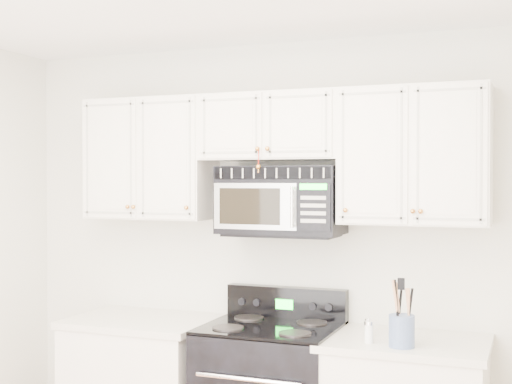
% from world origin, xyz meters
% --- Properties ---
extents(room, '(3.51, 3.51, 2.61)m').
position_xyz_m(room, '(0.00, 0.00, 1.30)').
color(room, '#A06649').
rests_on(room, ground).
extents(upper_cabinets, '(2.44, 0.37, 0.75)m').
position_xyz_m(upper_cabinets, '(-0.00, 1.58, 1.93)').
color(upper_cabinets, silver).
rests_on(upper_cabinets, ground).
extents(microwave, '(0.71, 0.41, 0.39)m').
position_xyz_m(microwave, '(0.05, 1.57, 1.65)').
color(microwave, black).
rests_on(microwave, ground).
extents(utensil_crock, '(0.13, 0.13, 0.34)m').
position_xyz_m(utensil_crock, '(0.81, 1.25, 1.01)').
color(utensil_crock, '#4D618C').
rests_on(utensil_crock, base_cabinet_right).
extents(shaker_salt, '(0.04, 0.04, 0.09)m').
position_xyz_m(shaker_salt, '(0.60, 1.45, 0.97)').
color(shaker_salt, silver).
rests_on(shaker_salt, base_cabinet_right).
extents(shaker_pepper, '(0.05, 0.05, 0.11)m').
position_xyz_m(shaker_pepper, '(0.64, 1.28, 0.98)').
color(shaker_pepper, silver).
rests_on(shaker_pepper, base_cabinet_right).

